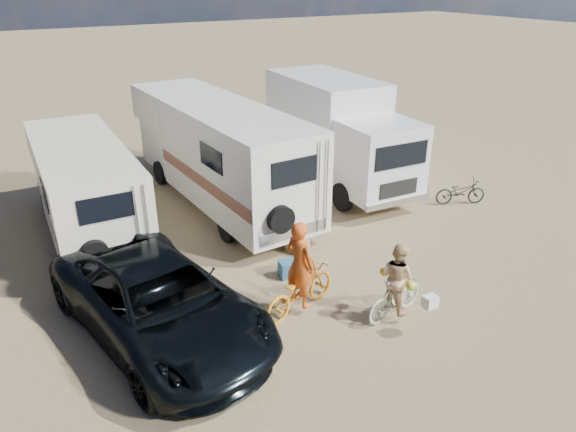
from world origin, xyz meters
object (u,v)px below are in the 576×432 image
bike_man (300,289)px  bike_woman (395,297)px  box_truck (340,135)px  cooler (290,269)px  rv_left (86,191)px  dark_suv (159,301)px  rv_main (219,155)px  bike_parked (460,192)px  rider_woman (397,285)px  crate (298,245)px  rider_man (300,272)px

bike_man → bike_woman: bearing=-141.7°
box_truck → cooler: box_truck is taller
rv_left → dark_suv: 5.44m
dark_suv → bike_woman: 4.87m
rv_main → box_truck: box_truck is taller
rv_left → bike_parked: 11.15m
bike_woman → rider_woman: (0.00, 0.00, 0.30)m
rv_left → cooler: size_ratio=12.68×
rv_main → box_truck: size_ratio=1.30×
dark_suv → rider_woman: bearing=-33.5°
rv_main → crate: (0.42, -4.05, -1.37)m
cooler → dark_suv: bearing=-159.8°
bike_man → dark_suv: bearing=60.0°
box_truck → rider_man: (-5.05, -5.76, -0.78)m
rv_left → bike_man: rv_left is taller
crate → bike_parked: bearing=0.8°
rv_main → bike_man: rv_main is taller
dark_suv → bike_man: (2.83, -0.69, -0.26)m
rv_left → rider_man: size_ratio=3.31×
dark_suv → bike_woman: size_ratio=3.56×
box_truck → bike_woman: box_truck is taller
bike_man → bike_parked: (7.38, 2.40, -0.11)m
rv_main → crate: 4.29m
dark_suv → crate: 4.52m
rv_left → crate: bearing=-39.0°
box_truck → crate: 5.30m
rv_left → rider_woman: 8.71m
crate → cooler: bearing=-129.5°
box_truck → bike_parked: 4.30m
box_truck → bike_woman: (-3.40, -6.94, -1.28)m
bike_woman → bike_parked: (5.73, 3.57, -0.06)m
bike_parked → crate: bearing=114.9°
box_truck → rv_left: bearing=-179.2°
dark_suv → bike_parked: (10.21, 1.70, -0.37)m
bike_man → bike_woman: 2.03m
box_truck → bike_woman: 7.83m
crate → bike_woman: bearing=-85.1°
rider_woman → crate: size_ratio=3.28×
cooler → bike_man: bearing=-102.5°
rv_left → rider_woman: (4.75, -7.29, -0.51)m
rv_main → dark_suv: 6.84m
rv_main → bike_man: bearing=-100.9°
rv_left → rider_woman: rv_left is taller
dark_suv → rider_woman: (4.48, -1.87, -0.01)m
dark_suv → bike_man: size_ratio=2.81×
rv_left → cooler: 6.11m
rv_main → cooler: size_ratio=16.71×
rv_left → bike_woman: bearing=-55.5°
bike_woman → cooler: bike_woman is taller
bike_woman → rider_man: bearing=45.6°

